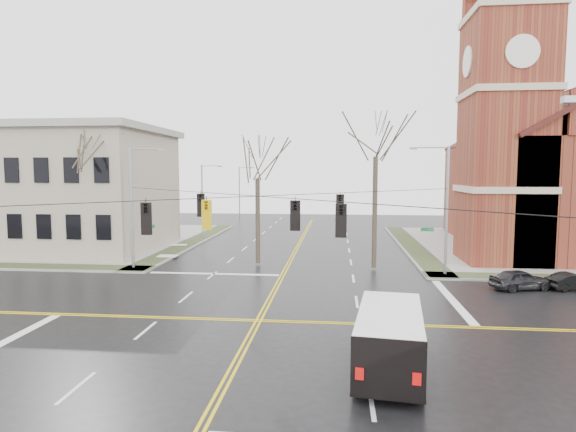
# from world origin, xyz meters

# --- Properties ---
(ground) EXTENTS (120.00, 120.00, 0.00)m
(ground) POSITION_xyz_m (0.00, 0.00, 0.00)
(ground) COLOR black
(ground) RESTS_ON ground
(sidewalks) EXTENTS (80.00, 80.00, 0.17)m
(sidewalks) POSITION_xyz_m (0.00, 0.00, 0.08)
(sidewalks) COLOR gray
(sidewalks) RESTS_ON ground
(road_markings) EXTENTS (100.00, 100.00, 0.01)m
(road_markings) POSITION_xyz_m (0.00, 0.00, 0.01)
(road_markings) COLOR gold
(road_markings) RESTS_ON ground
(church) EXTENTS (24.28, 27.48, 27.50)m
(church) POSITION_xyz_m (24.76, 24.78, 8.43)
(church) COLOR maroon
(church) RESTS_ON ground
(civic_building_a) EXTENTS (18.00, 14.00, 11.00)m
(civic_building_a) POSITION_xyz_m (-22.00, 20.00, 5.50)
(civic_building_a) COLOR gray
(civic_building_a) RESTS_ON ground
(signal_pole_ne) EXTENTS (2.75, 0.22, 9.00)m
(signal_pole_ne) POSITION_xyz_m (11.32, 11.50, 4.95)
(signal_pole_ne) COLOR gray
(signal_pole_ne) RESTS_ON ground
(signal_pole_nw) EXTENTS (2.75, 0.22, 9.00)m
(signal_pole_nw) POSITION_xyz_m (-11.32, 11.50, 4.95)
(signal_pole_nw) COLOR gray
(signal_pole_nw) RESTS_ON ground
(span_wires) EXTENTS (23.02, 23.02, 0.03)m
(span_wires) POSITION_xyz_m (0.00, 0.00, 6.20)
(span_wires) COLOR black
(span_wires) RESTS_ON ground
(traffic_signals) EXTENTS (8.21, 8.26, 1.30)m
(traffic_signals) POSITION_xyz_m (-0.00, -0.67, 5.45)
(traffic_signals) COLOR black
(traffic_signals) RESTS_ON ground
(streetlight_north_a) EXTENTS (2.30, 0.20, 8.00)m
(streetlight_north_a) POSITION_xyz_m (-10.65, 28.00, 4.47)
(streetlight_north_a) COLOR gray
(streetlight_north_a) RESTS_ON ground
(streetlight_north_b) EXTENTS (2.30, 0.20, 8.00)m
(streetlight_north_b) POSITION_xyz_m (-10.65, 48.00, 4.47)
(streetlight_north_b) COLOR gray
(streetlight_north_b) RESTS_ON ground
(cargo_van) EXTENTS (3.04, 6.22, 2.27)m
(cargo_van) POSITION_xyz_m (5.84, -5.31, 1.34)
(cargo_van) COLOR white
(cargo_van) RESTS_ON ground
(parked_car_a) EXTENTS (4.03, 2.52, 1.28)m
(parked_car_a) POSITION_xyz_m (15.31, 7.91, 0.64)
(parked_car_a) COLOR black
(parked_car_a) RESTS_ON ground
(parked_car_b) EXTENTS (3.44, 2.02, 1.07)m
(parked_car_b) POSITION_xyz_m (18.57, 8.20, 0.54)
(parked_car_b) COLOR black
(parked_car_b) RESTS_ON ground
(tree_nw_far) EXTENTS (4.00, 4.00, 11.01)m
(tree_nw_far) POSITION_xyz_m (-15.22, 13.39, 7.98)
(tree_nw_far) COLOR #352D22
(tree_nw_far) RESTS_ON ground
(tree_nw_near) EXTENTS (4.00, 4.00, 10.06)m
(tree_nw_near) POSITION_xyz_m (-2.37, 14.15, 7.30)
(tree_nw_near) COLOR #352D22
(tree_nw_near) RESTS_ON ground
(tree_ne) EXTENTS (4.00, 4.00, 12.51)m
(tree_ne) POSITION_xyz_m (6.64, 13.30, 9.04)
(tree_ne) COLOR #352D22
(tree_ne) RESTS_ON ground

